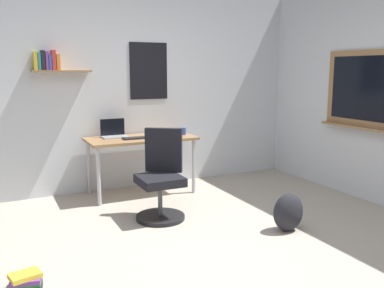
% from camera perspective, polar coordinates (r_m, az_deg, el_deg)
% --- Properties ---
extents(ground_plane, '(5.20, 5.20, 0.00)m').
position_cam_1_polar(ground_plane, '(3.72, 3.29, -14.95)').
color(ground_plane, '#ADA393').
rests_on(ground_plane, ground).
extents(wall_back, '(5.00, 0.30, 2.60)m').
position_cam_1_polar(wall_back, '(5.64, -8.89, 7.25)').
color(wall_back, silver).
rests_on(wall_back, ground).
extents(desk, '(1.34, 0.65, 0.73)m').
position_cam_1_polar(desk, '(5.34, -6.94, 0.12)').
color(desk, '#997047').
rests_on(desk, ground).
extents(office_chair, '(0.56, 0.57, 0.95)m').
position_cam_1_polar(office_chair, '(4.50, -4.20, -4.94)').
color(office_chair, black).
rests_on(office_chair, ground).
extents(laptop, '(0.31, 0.21, 0.23)m').
position_cam_1_polar(laptop, '(5.38, -10.56, 1.48)').
color(laptop, '#ADAFB5').
rests_on(laptop, desk).
extents(keyboard, '(0.37, 0.13, 0.02)m').
position_cam_1_polar(keyboard, '(5.23, -7.37, 0.84)').
color(keyboard, black).
rests_on(keyboard, desk).
extents(computer_mouse, '(0.10, 0.06, 0.03)m').
position_cam_1_polar(computer_mouse, '(5.32, -4.51, 1.13)').
color(computer_mouse, '#262628').
rests_on(computer_mouse, desk).
extents(coffee_mug, '(0.08, 0.08, 0.09)m').
position_cam_1_polar(coffee_mug, '(5.50, -1.22, 1.75)').
color(coffee_mug, '#334CA5').
rests_on(coffee_mug, desk).
extents(backpack, '(0.32, 0.22, 0.38)m').
position_cam_1_polar(backpack, '(4.28, 12.92, -9.02)').
color(backpack, '#232328').
rests_on(backpack, ground).
extents(book_stack_on_floor, '(0.24, 0.20, 0.12)m').
position_cam_1_polar(book_stack_on_floor, '(3.43, -21.58, -16.85)').
color(book_stack_on_floor, black).
rests_on(book_stack_on_floor, ground).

